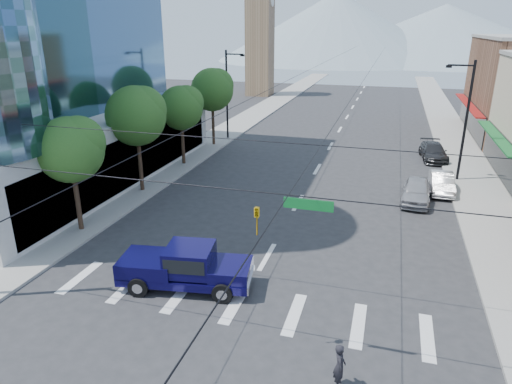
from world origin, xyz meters
TOP-DOWN VIEW (x-y plane):
  - ground at (0.00, 0.00)m, footprint 160.00×160.00m
  - sidewalk_left at (-12.00, 40.00)m, footprint 4.00×120.00m
  - sidewalk_right at (12.00, 40.00)m, footprint 4.00×120.00m
  - clock_tower at (-16.50, 62.00)m, footprint 4.80×4.80m
  - mountain_left at (-15.00, 150.00)m, footprint 80.00×80.00m
  - mountain_right at (20.00, 160.00)m, footprint 90.00×90.00m
  - tree_near at (-11.07, 6.10)m, footprint 3.65×3.64m
  - tree_midnear at (-11.07, 13.10)m, footprint 4.09×4.09m
  - tree_midfar at (-11.07, 20.10)m, footprint 3.65×3.64m
  - tree_far at (-11.07, 27.10)m, footprint 4.09×4.09m
  - signal_rig at (0.19, -1.00)m, footprint 21.80×0.20m
  - lamp_pole_nw at (-10.67, 30.00)m, footprint 2.00×0.25m
  - lamp_pole_ne at (10.67, 22.00)m, footprint 2.00×0.25m
  - pickup_truck at (-2.81, 2.19)m, footprint 6.28×3.06m
  - pedestrian at (4.62, -2.00)m, footprint 0.50×0.66m
  - parked_car_near at (7.60, 16.42)m, footprint 2.23×4.76m
  - parked_car_mid at (9.40, 18.95)m, footprint 1.54×4.30m
  - parked_car_far at (9.40, 27.79)m, footprint 2.49×5.16m

SIDE VIEW (x-z plane):
  - ground at x=0.00m, z-range 0.00..0.00m
  - sidewalk_left at x=-12.00m, z-range 0.00..0.15m
  - sidewalk_right at x=12.00m, z-range 0.00..0.15m
  - parked_car_mid at x=9.40m, z-range 0.00..1.41m
  - parked_car_far at x=9.40m, z-range 0.00..1.45m
  - parked_car_near at x=7.60m, z-range 0.00..1.58m
  - pedestrian at x=4.62m, z-range 0.00..1.63m
  - pickup_truck at x=-2.81m, z-range 0.04..2.08m
  - signal_rig at x=0.19m, z-range 0.14..9.14m
  - lamp_pole_nw at x=-10.67m, z-range 0.44..9.44m
  - lamp_pole_ne at x=10.67m, z-range 0.44..9.44m
  - tree_near at x=-11.07m, z-range 1.64..8.34m
  - tree_midfar at x=-11.07m, z-range 1.64..8.34m
  - tree_midnear at x=-11.07m, z-range 1.83..9.35m
  - tree_far at x=-11.07m, z-range 1.83..9.35m
  - mountain_right at x=20.00m, z-range 0.00..18.00m
  - clock_tower at x=-16.50m, z-range 0.44..20.84m
  - mountain_left at x=-15.00m, z-range 0.00..22.00m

